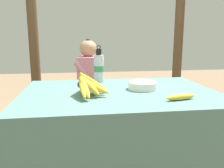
# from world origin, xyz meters

# --- Properties ---
(market_counter) EXTENTS (1.29, 0.92, 0.79)m
(market_counter) POSITION_xyz_m (0.00, 0.00, 0.40)
(market_counter) COLOR #4C706B
(market_counter) RESTS_ON ground_plane
(banana_bunch_ripe) EXTENTS (0.21, 0.35, 0.15)m
(banana_bunch_ripe) POSITION_xyz_m (-0.21, -0.07, 0.86)
(banana_bunch_ripe) COLOR #4C381E
(banana_bunch_ripe) RESTS_ON market_counter
(serving_bowl) EXTENTS (0.20, 0.20, 0.06)m
(serving_bowl) POSITION_xyz_m (0.17, 0.04, 0.82)
(serving_bowl) COLOR white
(serving_bowl) RESTS_ON market_counter
(water_bottle) EXTENTS (0.08, 0.08, 0.29)m
(water_bottle) POSITION_xyz_m (-0.11, 0.34, 0.91)
(water_bottle) COLOR silver
(water_bottle) RESTS_ON market_counter
(loose_banana_front) EXTENTS (0.19, 0.08, 0.04)m
(loose_banana_front) POSITION_xyz_m (0.31, -0.27, 0.81)
(loose_banana_front) COLOR gold
(loose_banana_front) RESTS_ON market_counter
(wooden_bench) EXTENTS (1.81, 0.32, 0.46)m
(wooden_bench) POSITION_xyz_m (0.14, 1.30, 0.39)
(wooden_bench) COLOR brown
(wooden_bench) RESTS_ON ground_plane
(seated_vendor) EXTENTS (0.45, 0.42, 1.12)m
(seated_vendor) POSITION_xyz_m (-0.20, 1.28, 0.66)
(seated_vendor) COLOR #564C60
(seated_vendor) RESTS_ON ground_plane
(banana_bunch_green) EXTENTS (0.17, 0.28, 0.13)m
(banana_bunch_green) POSITION_xyz_m (0.68, 1.29, 0.52)
(banana_bunch_green) COLOR #4C381E
(banana_bunch_green) RESTS_ON wooden_bench
(support_post_near) EXTENTS (0.13, 0.13, 2.23)m
(support_post_near) POSITION_xyz_m (-0.83, 1.65, 1.12)
(support_post_near) COLOR #4C3823
(support_post_near) RESTS_ON ground_plane
(support_post_far) EXTENTS (0.13, 0.13, 2.23)m
(support_post_far) POSITION_xyz_m (1.11, 1.65, 1.12)
(support_post_far) COLOR #4C3823
(support_post_far) RESTS_ON ground_plane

